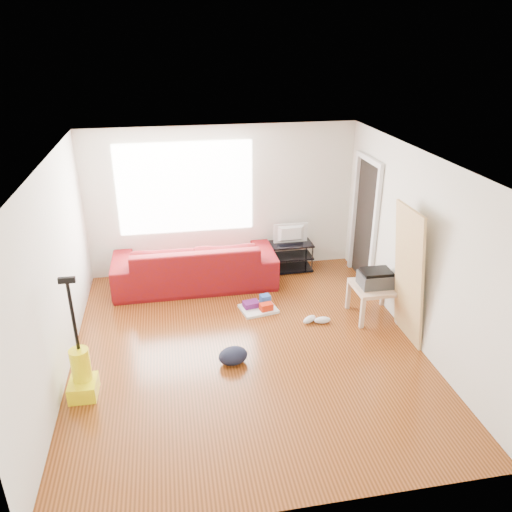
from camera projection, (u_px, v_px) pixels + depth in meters
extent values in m
cube|color=#4E270C|center=(247.00, 348.00, 6.62)|extent=(4.50, 5.00, 0.01)
cube|color=white|center=(245.00, 162.00, 5.60)|extent=(4.50, 5.00, 0.01)
cube|color=silver|center=(222.00, 201.00, 8.35)|extent=(4.50, 0.01, 2.50)
cube|color=silver|center=(298.00, 396.00, 3.87)|extent=(4.50, 0.01, 2.50)
cube|color=silver|center=(54.00, 277.00, 5.74)|extent=(0.01, 5.00, 2.50)
cube|color=silver|center=(417.00, 249.00, 6.48)|extent=(0.01, 5.00, 2.50)
cube|color=white|center=(185.00, 188.00, 8.14)|extent=(2.20, 0.01, 1.50)
cube|color=silver|center=(374.00, 233.00, 7.70)|extent=(0.06, 0.08, 2.00)
cube|color=silver|center=(354.00, 214.00, 8.50)|extent=(0.06, 0.08, 2.00)
cube|color=silver|center=(370.00, 159.00, 7.67)|extent=(0.06, 0.98, 0.08)
cube|color=black|center=(366.00, 223.00, 8.10)|extent=(0.01, 0.86, 1.98)
imported|color=#590819|center=(196.00, 284.00, 8.28)|extent=(2.62, 1.02, 0.77)
cube|color=black|center=(290.00, 268.00, 8.79)|extent=(0.73, 0.43, 0.03)
cube|color=black|center=(291.00, 256.00, 8.69)|extent=(0.73, 0.43, 0.03)
cube|color=black|center=(291.00, 244.00, 8.60)|extent=(0.73, 0.43, 0.03)
cylinder|color=black|center=(274.00, 262.00, 8.48)|extent=(0.03, 0.03, 0.50)
cylinder|color=black|center=(270.00, 254.00, 8.80)|extent=(0.03, 0.03, 0.50)
cylinder|color=black|center=(312.00, 259.00, 8.60)|extent=(0.03, 0.03, 0.50)
cylinder|color=black|center=(306.00, 251.00, 8.92)|extent=(0.03, 0.03, 0.50)
imported|color=black|center=(291.00, 234.00, 8.52)|extent=(0.59, 0.08, 0.34)
cube|color=tan|center=(375.00, 287.00, 7.18)|extent=(0.62, 0.62, 0.06)
cube|color=tan|center=(362.00, 314.00, 6.99)|extent=(0.06, 0.06, 0.45)
cube|color=tan|center=(348.00, 295.00, 7.49)|extent=(0.06, 0.06, 0.45)
cube|color=tan|center=(399.00, 310.00, 7.08)|extent=(0.06, 0.06, 0.45)
cube|color=tan|center=(383.00, 292.00, 7.58)|extent=(0.06, 0.06, 0.45)
cube|color=#343435|center=(376.00, 279.00, 7.13)|extent=(0.46, 0.36, 0.20)
cube|color=black|center=(376.00, 272.00, 7.08)|extent=(0.42, 0.31, 0.04)
cylinder|color=#0A16B5|center=(256.00, 288.00, 8.16)|extent=(0.31, 0.31, 0.29)
cylinder|color=white|center=(255.00, 278.00, 8.06)|extent=(0.13, 0.13, 0.12)
cube|color=silver|center=(258.00, 309.00, 7.51)|extent=(0.59, 0.51, 0.04)
cube|color=red|center=(266.00, 307.00, 7.42)|extent=(0.21, 0.16, 0.10)
cube|color=#561661|center=(251.00, 304.00, 7.52)|extent=(0.26, 0.21, 0.08)
cube|color=blue|center=(265.00, 299.00, 7.59)|extent=(0.17, 0.15, 0.15)
ellipsoid|color=black|center=(233.00, 363.00, 6.32)|extent=(0.44, 0.39, 0.21)
ellipsoid|color=silver|center=(309.00, 319.00, 7.18)|extent=(0.26, 0.22, 0.10)
ellipsoid|color=silver|center=(322.00, 320.00, 7.16)|extent=(0.24, 0.11, 0.10)
cube|color=yellow|center=(84.00, 388.00, 5.72)|extent=(0.32, 0.36, 0.20)
cylinder|color=yellow|center=(81.00, 364.00, 5.65)|extent=(0.22, 0.22, 0.39)
cylinder|color=black|center=(73.00, 317.00, 5.43)|extent=(0.04, 0.04, 0.83)
cube|color=black|center=(67.00, 280.00, 5.24)|extent=(0.18, 0.05, 0.07)
cube|color=tan|center=(400.00, 336.00, 6.88)|extent=(0.23, 0.75, 1.86)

